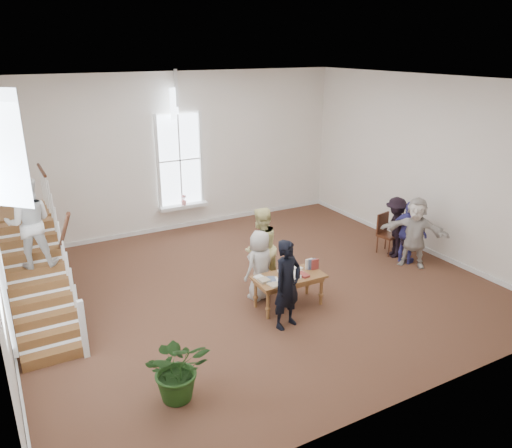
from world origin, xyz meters
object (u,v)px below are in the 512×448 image
woman_cluster_a (408,233)px  side_chair (386,231)px  floor_plant (178,368)px  woman_cluster_b (395,227)px  library_table (288,280)px  person_yellow (261,248)px  woman_cluster_c (415,232)px  police_officer (287,284)px  elderly_woman (260,265)px

woman_cluster_a → side_chair: woman_cluster_a is taller
woman_cluster_a → side_chair: 0.79m
floor_plant → side_chair: (6.78, 2.88, 0.05)m
woman_cluster_b → side_chair: woman_cluster_b is taller
library_table → floor_plant: (-3.01, -1.64, -0.07)m
woman_cluster_a → side_chair: size_ratio=1.51×
person_yellow → woman_cluster_c: 3.92m
library_table → floor_plant: size_ratio=1.38×
woman_cluster_b → person_yellow: bearing=-77.1°
police_officer → elderly_woman: police_officer is taller
woman_cluster_b → woman_cluster_c: woman_cluster_c is taller
woman_cluster_b → floor_plant: 7.28m
elderly_woman → woman_cluster_a: bearing=160.0°
woman_cluster_b → floor_plant: woman_cluster_b is taller
police_officer → woman_cluster_a: 4.38m
person_yellow → side_chair: 3.83m
side_chair → elderly_woman: bearing=176.8°
person_yellow → woman_cluster_a: 3.89m
police_officer → elderly_woman: 1.26m
police_officer → side_chair: bearing=9.4°
elderly_woman → person_yellow: (0.30, 0.50, 0.16)m
woman_cluster_c → library_table: bearing=-123.6°
elderly_woman → woman_cluster_b: (4.13, 0.32, 0.02)m
elderly_woman → side_chair: size_ratio=1.46×
police_officer → woman_cluster_a: size_ratio=1.12×
elderly_woman → woman_cluster_b: 4.15m
person_yellow → woman_cluster_b: person_yellow is taller
floor_plant → person_yellow: bearing=42.7°
elderly_woman → woman_cluster_c: size_ratio=0.88×
woman_cluster_a → floor_plant: (-6.80, -2.12, -0.25)m
library_table → woman_cluster_b: 3.91m
police_officer → woman_cluster_c: size_ratio=1.02×
police_officer → woman_cluster_c: (4.23, 0.92, -0.02)m
police_officer → woman_cluster_b: 4.52m
person_yellow → woman_cluster_b: size_ratio=1.17×
person_yellow → elderly_woman: bearing=39.1°
woman_cluster_a → woman_cluster_b: 0.45m
library_table → police_officer: police_officer is taller
police_officer → woman_cluster_b: size_ratio=1.13×
floor_plant → police_officer: bearing=21.2°
side_chair → police_officer: bearing=-167.9°
elderly_woman → side_chair: 4.17m
person_yellow → woman_cluster_b: 3.84m
floor_plant → side_chair: size_ratio=1.03×
elderly_woman → person_yellow: size_ratio=0.83×
library_table → person_yellow: (-0.04, 1.11, 0.32)m
woman_cluster_c → side_chair: (-0.02, 0.97, -0.28)m
elderly_woman → woman_cluster_c: (4.13, -0.33, 0.10)m
library_table → police_officer: 0.83m
woman_cluster_b → floor_plant: (-6.80, -2.57, -0.25)m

